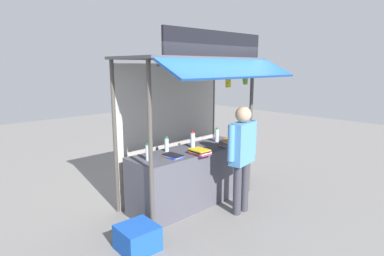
{
  "coord_description": "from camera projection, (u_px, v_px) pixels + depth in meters",
  "views": [
    {
      "loc": [
        -3.37,
        -3.57,
        2.22
      ],
      "look_at": [
        0.0,
        0.0,
        1.25
      ],
      "focal_mm": 29.65,
      "sensor_mm": 36.0,
      "label": 1
    }
  ],
  "objects": [
    {
      "name": "vendor_person",
      "position": [
        242.0,
        150.0,
        4.69
      ],
      "size": [
        0.62,
        0.27,
        1.64
      ],
      "rotation": [
        0.0,
        0.0,
        0.16
      ],
      "color": "#383842",
      "rests_on": "ground"
    },
    {
      "name": "ground_plane",
      "position": [
        192.0,
        202.0,
        5.24
      ],
      "size": [
        20.0,
        20.0,
        0.0
      ],
      "primitive_type": "plane",
      "color": "slate"
    },
    {
      "name": "magazine_stack_mid_left",
      "position": [
        173.0,
        156.0,
        4.64
      ],
      "size": [
        0.21,
        0.32,
        0.04
      ],
      "color": "blue",
      "rests_on": "stall_counter"
    },
    {
      "name": "water_bottle_center",
      "position": [
        167.0,
        145.0,
        4.93
      ],
      "size": [
        0.07,
        0.07,
        0.23
      ],
      "color": "silver",
      "rests_on": "stall_counter"
    },
    {
      "name": "banana_bunch_leftmost",
      "position": [
        245.0,
        80.0,
        5.03
      ],
      "size": [
        0.11,
        0.11,
        0.3
      ],
      "color": "#332D23"
    },
    {
      "name": "banana_bunch_rightmost",
      "position": [
        228.0,
        82.0,
        4.76
      ],
      "size": [
        0.1,
        0.11,
        0.32
      ],
      "color": "#332D23"
    },
    {
      "name": "stall_structure",
      "position": [
        185.0,
        102.0,
        5.03
      ],
      "size": [
        2.32,
        1.62,
        2.69
      ],
      "color": "#4C4742",
      "rests_on": "ground"
    },
    {
      "name": "water_bottle_far_left",
      "position": [
        148.0,
        152.0,
        4.47
      ],
      "size": [
        0.07,
        0.07,
        0.25
      ],
      "color": "silver",
      "rests_on": "stall_counter"
    },
    {
      "name": "stall_counter",
      "position": [
        192.0,
        176.0,
        5.15
      ],
      "size": [
        2.12,
        0.7,
        0.9
      ],
      "primitive_type": "cube",
      "color": "#4C4C56",
      "rests_on": "ground"
    },
    {
      "name": "magazine_stack_mid_right",
      "position": [
        230.0,
        143.0,
        5.27
      ],
      "size": [
        0.28,
        0.3,
        0.1
      ],
      "color": "white",
      "rests_on": "stall_counter"
    },
    {
      "name": "magazine_stack_right",
      "position": [
        200.0,
        152.0,
        4.79
      ],
      "size": [
        0.26,
        0.31,
        0.08
      ],
      "color": "purple",
      "rests_on": "stall_counter"
    },
    {
      "name": "water_bottle_far_right",
      "position": [
        193.0,
        140.0,
        5.18
      ],
      "size": [
        0.08,
        0.08,
        0.27
      ],
      "color": "silver",
      "rests_on": "stall_counter"
    },
    {
      "name": "plastic_crate",
      "position": [
        138.0,
        238.0,
        3.86
      ],
      "size": [
        0.46,
        0.46,
        0.31
      ],
      "primitive_type": "cube",
      "rotation": [
        0.0,
        0.0,
        -0.04
      ],
      "color": "#194CB2",
      "rests_on": "ground"
    },
    {
      "name": "water_bottle_front_left",
      "position": [
        217.0,
        135.0,
        5.57
      ],
      "size": [
        0.07,
        0.07,
        0.25
      ],
      "color": "silver",
      "rests_on": "stall_counter"
    }
  ]
}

